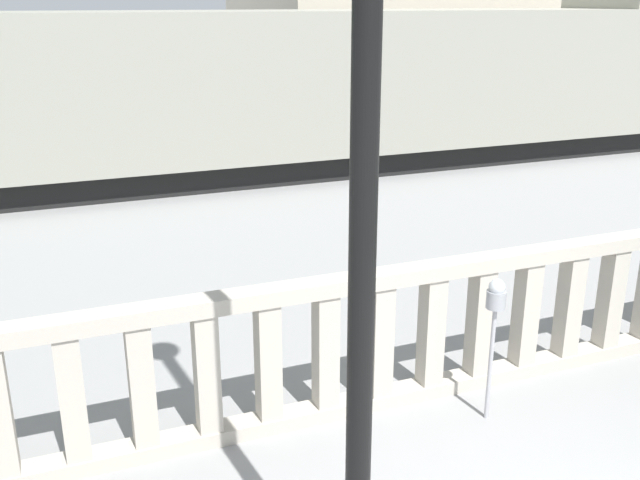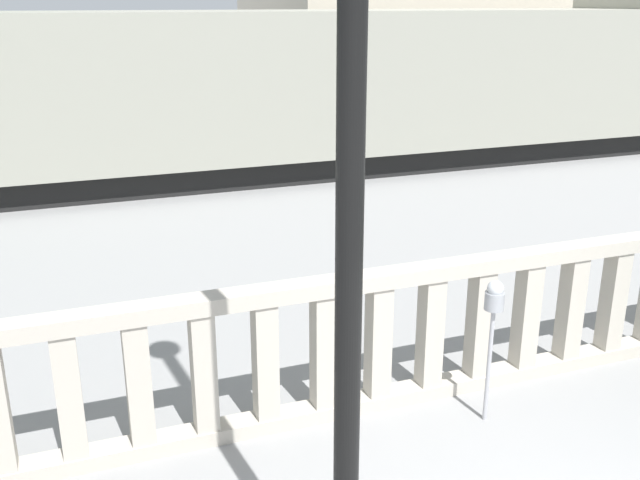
% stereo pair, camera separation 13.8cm
% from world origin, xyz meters
% --- Properties ---
extents(balustrade, '(14.35, 0.24, 1.38)m').
position_xyz_m(balustrade, '(-0.00, 3.01, 0.69)').
color(balustrade, '#ADA599').
rests_on(balustrade, ground).
extents(lamppost, '(0.37, 0.37, 6.50)m').
position_xyz_m(lamppost, '(-1.53, 0.76, 3.66)').
color(lamppost, black).
rests_on(lamppost, ground).
extents(parking_meter, '(0.17, 0.17, 1.39)m').
position_xyz_m(parking_meter, '(0.57, 2.44, 1.12)').
color(parking_meter, '#99999E').
rests_on(parking_meter, ground).
extents(train_near, '(22.27, 3.06, 4.10)m').
position_xyz_m(train_near, '(2.53, 12.61, 1.84)').
color(train_near, black).
rests_on(train_near, ground).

